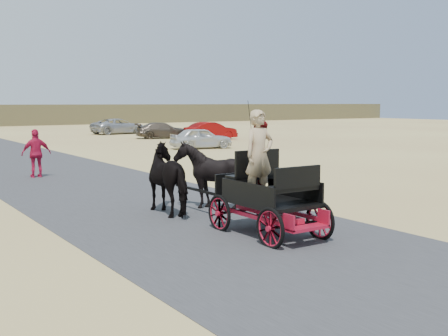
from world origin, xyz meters
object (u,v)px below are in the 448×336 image
carriage (268,217)px  car_a (201,138)px  horse_left (173,178)px  car_c (163,130)px  pedestrian (36,153)px  car_b (211,131)px  horse_right (211,175)px  car_d (119,126)px

carriage → car_a: 21.37m
car_a → carriage: bearing=163.2°
horse_left → car_c: horse_left is taller
horse_left → pedestrian: (-0.91, 8.39, 0.02)m
car_a → car_b: size_ratio=0.93×
horse_right → car_b: 26.15m
car_a → car_b: (4.61, 6.17, 0.02)m
car_b → car_d: size_ratio=0.82×
horse_left → horse_right: horse_right is taller
horse_right → car_d: bearing=-109.5°
pedestrian → car_a: (11.44, 7.49, -0.25)m
horse_right → pedestrian: size_ratio=0.98×
horse_right → car_a: size_ratio=0.48×
horse_left → car_a: horse_left is taller
horse_left → pedestrian: size_ratio=1.16×
pedestrian → car_c: size_ratio=0.43×
horse_left → car_b: 26.76m
horse_left → horse_right: 1.10m
carriage → horse_right: 3.09m
carriage → car_c: (12.51, 28.45, 0.22)m
horse_right → car_a: 18.48m
horse_right → car_c: 28.12m
carriage → car_d: size_ratio=0.51×
carriage → horse_left: (-0.55, 3.00, 0.49)m
carriage → horse_left: size_ratio=1.20×
carriage → horse_right: horse_right is taller
car_b → pedestrian: bearing=128.8°
horse_right → pedestrian: 8.63m
pedestrian → car_d: (13.60, 24.39, -0.21)m
pedestrian → car_c: bearing=-126.4°
carriage → car_b: bearing=59.8°
horse_right → car_b: bearing=-122.5°
car_c → car_a: bearing=-178.8°
car_a → pedestrian: bearing=134.3°
car_a → car_c: 9.89m
pedestrian → car_c: 22.04m
carriage → car_b: 29.00m
pedestrian → carriage: bearing=100.2°
carriage → horse_right: bearing=79.6°
horse_left → horse_right: (1.10, 0.00, 0.00)m
car_b → car_d: (-2.45, 10.73, 0.02)m
carriage → car_b: car_b is taller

